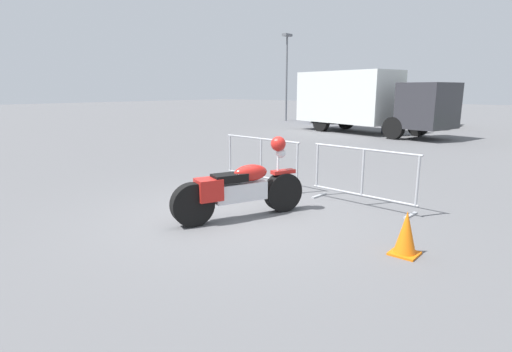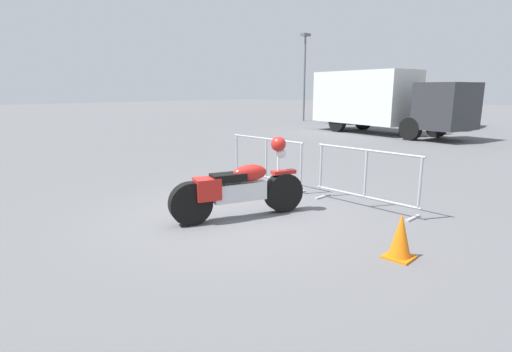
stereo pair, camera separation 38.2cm
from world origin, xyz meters
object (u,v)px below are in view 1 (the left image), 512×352
object	(u,v)px
parked_car_blue	(334,110)
street_lamp	(287,65)
pedestrian	(385,114)
crowd_barrier_near	(261,161)
motorcycle	(240,188)
crowd_barrier_far	(363,176)
parked_car_tan	(432,113)
box_truck	(362,99)
traffic_cone	(406,234)
parked_car_silver	(382,112)

from	to	relation	value
parked_car_blue	street_lamp	bearing A→B (deg)	112.85
pedestrian	street_lamp	distance (m)	9.43
crowd_barrier_near	parked_car_blue	world-z (taller)	parked_car_blue
motorcycle	crowd_barrier_near	bearing A→B (deg)	52.53
crowd_barrier_far	parked_car_tan	size ratio (longest dim) A/B	0.46
motorcycle	parked_car_blue	xyz separation A→B (m)	(-9.14, 19.05, 0.24)
box_truck	traffic_cone	size ratio (longest dim) A/B	13.55
parked_car_silver	crowd_barrier_near	bearing A→B (deg)	-168.36
pedestrian	street_lamp	size ratio (longest dim) A/B	0.30
crowd_barrier_far	box_truck	xyz separation A→B (m)	(-5.75, 11.69, 1.08)
crowd_barrier_near	crowd_barrier_far	bearing A→B (deg)	0.00
motorcycle	crowd_barrier_near	distance (m)	2.32
parked_car_blue	parked_car_silver	world-z (taller)	parked_car_blue
parked_car_tan	street_lamp	distance (m)	9.68
parked_car_silver	pedestrian	size ratio (longest dim) A/B	2.58
motorcycle	crowd_barrier_near	xyz separation A→B (m)	(-1.21, 1.98, 0.05)
motorcycle	box_truck	xyz separation A→B (m)	(-4.55, 13.67, 1.13)
parked_car_silver	parked_car_blue	bearing A→B (deg)	97.16
parked_car_blue	pedestrian	world-z (taller)	pedestrian
parked_car_tan	street_lamp	world-z (taller)	street_lamp
motorcycle	street_lamp	size ratio (longest dim) A/B	0.40
box_truck	pedestrian	bearing A→B (deg)	46.83
box_truck	motorcycle	bearing A→B (deg)	-59.79
crowd_barrier_near	crowd_barrier_far	xyz separation A→B (m)	(2.41, 0.00, 0.00)
parked_car_tan	traffic_cone	xyz separation A→B (m)	(5.63, -19.16, -0.49)
parked_car_blue	pedestrian	size ratio (longest dim) A/B	2.63
crowd_barrier_near	street_lamp	xyz separation A→B (m)	(-10.81, 15.62, 3.16)
motorcycle	crowd_barrier_far	distance (m)	2.32
parked_car_tan	pedestrian	bearing A→B (deg)	168.93
pedestrian	crowd_barrier_near	bearing A→B (deg)	-7.90
parked_car_tan	street_lamp	xyz separation A→B (m)	(-9.05, -1.82, 2.94)
crowd_barrier_near	crowd_barrier_far	world-z (taller)	same
crowd_barrier_near	street_lamp	distance (m)	19.26
crowd_barrier_near	traffic_cone	bearing A→B (deg)	-23.94
crowd_barrier_near	street_lamp	size ratio (longest dim) A/B	0.37
crowd_barrier_near	traffic_cone	world-z (taller)	crowd_barrier_near
box_truck	parked_car_blue	distance (m)	7.12
crowd_barrier_far	parked_car_blue	world-z (taller)	parked_car_blue
crowd_barrier_near	parked_car_blue	xyz separation A→B (m)	(-7.93, 17.06, 0.20)
box_truck	parked_car_silver	xyz separation A→B (m)	(-1.51, 5.97, -0.90)
motorcycle	box_truck	world-z (taller)	box_truck
crowd_barrier_far	street_lamp	bearing A→B (deg)	130.25
parked_car_silver	parked_car_tan	world-z (taller)	parked_car_tan
parked_car_blue	pedestrian	distance (m)	7.26
motorcycle	traffic_cone	size ratio (longest dim) A/B	3.83
box_truck	street_lamp	bearing A→B (deg)	164.05
motorcycle	crowd_barrier_far	bearing A→B (deg)	-10.07
motorcycle	street_lamp	world-z (taller)	street_lamp
parked_car_blue	crowd_barrier_far	bearing A→B (deg)	-152.50
box_truck	parked_car_blue	world-z (taller)	box_truck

